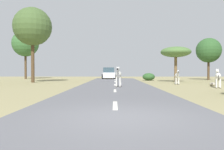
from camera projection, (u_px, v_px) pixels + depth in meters
name	position (u px, v px, depth m)	size (l,w,h in m)	color
ground_plane	(123.00, 119.00, 6.11)	(90.00, 90.00, 0.00)	#998E60
road	(115.00, 118.00, 6.12)	(6.00, 64.00, 0.05)	slate
lane_markings	(115.00, 125.00, 5.12)	(0.16, 56.00, 0.01)	silver
zebra_0	(118.00, 75.00, 17.44)	(0.53, 1.66, 1.56)	silver
zebra_1	(177.00, 76.00, 21.37)	(0.48, 1.44, 1.36)	silver
zebra_2	(218.00, 76.00, 17.12)	(0.74, 1.49, 1.46)	silver
car_0	(108.00, 74.00, 35.67)	(2.27, 4.46, 1.74)	silver
tree_2	(176.00, 52.00, 25.66)	(3.36, 3.36, 3.98)	brown
tree_3	(209.00, 50.00, 31.71)	(3.40, 3.40, 5.81)	#4C3823
tree_4	(25.00, 44.00, 35.81)	(4.11, 4.11, 7.63)	#4C3823
tree_6	(33.00, 27.00, 24.85)	(4.12, 4.12, 8.14)	#4C3823
bush_3	(149.00, 77.00, 30.31)	(1.63, 1.46, 0.98)	#2D5628
rock_2	(212.00, 84.00, 19.12)	(0.46, 0.48, 0.31)	#A89E8C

